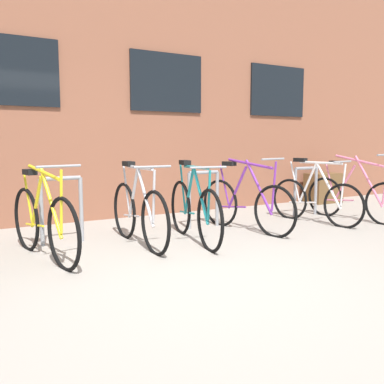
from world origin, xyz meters
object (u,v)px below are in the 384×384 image
Objects in this scene: bicycle_purple at (246,203)px; bicycle_white at (315,199)px; bicycle_pink at (354,197)px; planter_box at (323,188)px; bicycle_teal at (194,210)px; bicycle_yellow at (43,222)px; bicycle_silver at (138,213)px.

bicycle_white is at bearing -2.75° from bicycle_purple.
bicycle_pink reaches higher than planter_box.
bicycle_purple is at bearing 11.22° from bicycle_teal.
bicycle_yellow is 1.02× the size of bicycle_pink.
bicycle_yellow reaches higher than bicycle_teal.
bicycle_purple is 0.96m from bicycle_teal.
bicycle_white is 2.21m from bicycle_teal.
bicycle_silver is 2.40× the size of planter_box.
bicycle_purple reaches higher than bicycle_teal.
planter_box is at bearing 14.81° from bicycle_yellow.
bicycle_purple reaches higher than bicycle_yellow.
bicycle_pink is at bearing -123.47° from planter_box.
planter_box is at bearing 17.48° from bicycle_silver.
bicycle_teal reaches higher than bicycle_white.
bicycle_silver is (-2.89, 0.03, 0.02)m from bicycle_white.
bicycle_silver is 0.69m from bicycle_teal.
bicycle_white is 0.93× the size of bicycle_yellow.
bicycle_silver is at bearing -178.76° from bicycle_purple.
bicycle_pink is at bearing -0.20° from bicycle_teal.
bicycle_white is at bearing 0.40° from bicycle_yellow.
bicycle_yellow is 1.78m from bicycle_teal.
bicycle_silver is (-1.61, -0.04, 0.01)m from bicycle_purple.
bicycle_yellow is 5.96m from planter_box.
bicycle_purple is at bearing 177.25° from bicycle_white.
bicycle_purple is 1.98m from bicycle_pink.
bicycle_silver reaches higher than bicycle_white.
bicycle_purple reaches higher than planter_box.
planter_box is (1.77, 1.49, -0.07)m from bicycle_white.
bicycle_silver is at bearing 167.40° from bicycle_teal.
planter_box is at bearing 22.11° from bicycle_teal.
bicycle_white is 3.98m from bicycle_yellow.
bicycle_purple is 3.37m from planter_box.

